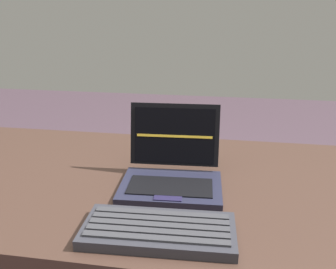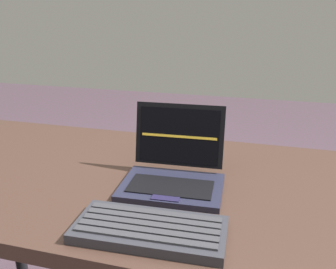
% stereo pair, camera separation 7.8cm
% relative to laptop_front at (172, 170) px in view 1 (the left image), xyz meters
% --- Properties ---
extents(desk, '(1.76, 0.65, 0.73)m').
position_rel_laptop_front_xyz_m(desk, '(0.07, 0.02, -0.10)').
color(desk, '#402B22').
rests_on(desk, ground).
extents(laptop_front, '(0.25, 0.21, 0.19)m').
position_rel_laptop_front_xyz_m(laptop_front, '(0.00, 0.00, 0.00)').
color(laptop_front, '#212236').
rests_on(laptop_front, desk).
extents(external_keyboard, '(0.30, 0.14, 0.03)m').
position_rel_laptop_front_xyz_m(external_keyboard, '(0.01, -0.21, -0.03)').
color(external_keyboard, '#2F2F37').
rests_on(external_keyboard, desk).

